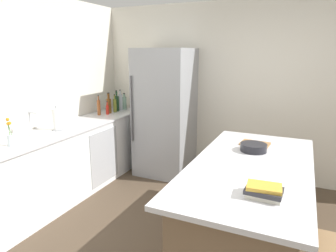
# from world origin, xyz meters

# --- Properties ---
(wall_rear) EXTENTS (6.00, 0.10, 2.60)m
(wall_rear) POSITION_xyz_m (0.00, 2.25, 1.30)
(wall_rear) COLOR silver
(wall_rear) RESTS_ON ground_plane
(wall_left) EXTENTS (0.10, 6.00, 2.60)m
(wall_left) POSITION_xyz_m (-2.45, 0.00, 1.30)
(wall_left) COLOR silver
(wall_left) RESTS_ON ground_plane
(counter_run_left) EXTENTS (0.64, 2.99, 0.93)m
(counter_run_left) POSITION_xyz_m (-2.09, 0.62, 0.47)
(counter_run_left) COLOR white
(counter_run_left) RESTS_ON ground_plane
(kitchen_island) EXTENTS (1.01, 2.08, 0.91)m
(kitchen_island) POSITION_xyz_m (0.32, 0.33, 0.46)
(kitchen_island) COLOR #7A6047
(kitchen_island) RESTS_ON ground_plane
(refrigerator) EXTENTS (0.80, 0.77, 1.93)m
(refrigerator) POSITION_xyz_m (-1.24, 1.83, 0.97)
(refrigerator) COLOR #93969B
(refrigerator) RESTS_ON ground_plane
(sink_faucet) EXTENTS (0.15, 0.05, 0.30)m
(sink_faucet) POSITION_xyz_m (-2.14, 0.13, 1.09)
(sink_faucet) COLOR silver
(sink_faucet) RESTS_ON counter_run_left
(flower_vase) EXTENTS (0.07, 0.07, 0.30)m
(flower_vase) POSITION_xyz_m (-2.03, -0.23, 1.03)
(flower_vase) COLOR silver
(flower_vase) RESTS_ON counter_run_left
(paper_towel_roll) EXTENTS (0.14, 0.14, 0.31)m
(paper_towel_roll) POSITION_xyz_m (-2.08, 0.46, 1.06)
(paper_towel_roll) COLOR gray
(paper_towel_roll) RESTS_ON counter_run_left
(gin_bottle) EXTENTS (0.07, 0.07, 0.27)m
(gin_bottle) POSITION_xyz_m (-2.08, 2.01, 1.04)
(gin_bottle) COLOR #8CB79E
(gin_bottle) RESTS_ON counter_run_left
(soda_bottle) EXTENTS (0.07, 0.07, 0.34)m
(soda_bottle) POSITION_xyz_m (-2.10, 1.91, 1.07)
(soda_bottle) COLOR silver
(soda_bottle) RESTS_ON counter_run_left
(wine_bottle) EXTENTS (0.07, 0.07, 0.34)m
(wine_bottle) POSITION_xyz_m (-2.10, 1.81, 1.06)
(wine_bottle) COLOR #19381E
(wine_bottle) RESTS_ON counter_run_left
(olive_oil_bottle) EXTENTS (0.06, 0.06, 0.29)m
(olive_oil_bottle) POSITION_xyz_m (-2.08, 1.72, 1.04)
(olive_oil_bottle) COLOR olive
(olive_oil_bottle) RESTS_ON counter_run_left
(whiskey_bottle) EXTENTS (0.08, 0.08, 0.33)m
(whiskey_bottle) POSITION_xyz_m (-2.12, 1.61, 1.06)
(whiskey_bottle) COLOR brown
(whiskey_bottle) RESTS_ON counter_run_left
(hot_sauce_bottle) EXTENTS (0.05, 0.05, 0.21)m
(hot_sauce_bottle) POSITION_xyz_m (-2.08, 1.52, 1.01)
(hot_sauce_bottle) COLOR red
(hot_sauce_bottle) RESTS_ON counter_run_left
(vinegar_bottle) EXTENTS (0.05, 0.05, 0.31)m
(vinegar_bottle) POSITION_xyz_m (-2.17, 1.42, 1.05)
(vinegar_bottle) COLOR #994C23
(vinegar_bottle) RESTS_ON counter_run_left
(cookbook_stack) EXTENTS (0.25, 0.19, 0.09)m
(cookbook_stack) POSITION_xyz_m (0.50, -0.27, 0.95)
(cookbook_stack) COLOR silver
(cookbook_stack) RESTS_ON kitchen_island
(mixing_bowl) EXTENTS (0.26, 0.26, 0.08)m
(mixing_bowl) POSITION_xyz_m (0.27, 0.71, 0.95)
(mixing_bowl) COLOR black
(mixing_bowl) RESTS_ON kitchen_island
(cutting_board) EXTENTS (0.31, 0.24, 0.02)m
(cutting_board) POSITION_xyz_m (0.26, 0.94, 0.92)
(cutting_board) COLOR #9E7042
(cutting_board) RESTS_ON kitchen_island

